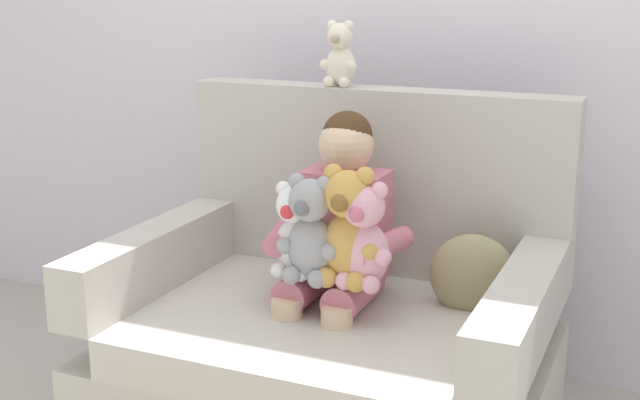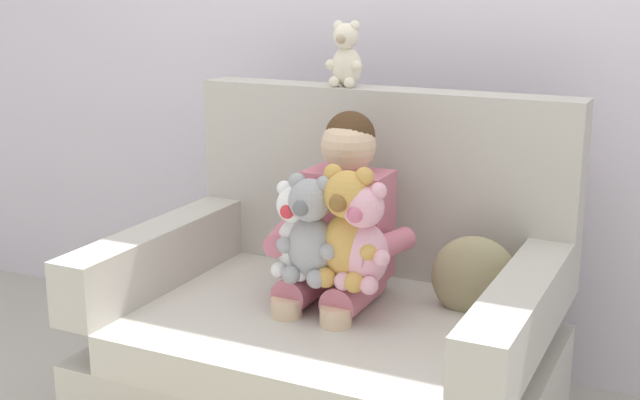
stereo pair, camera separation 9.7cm
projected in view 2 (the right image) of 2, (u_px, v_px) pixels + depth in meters
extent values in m
cube|color=silver|center=(424.00, 14.00, 3.03)|extent=(6.00, 0.10, 2.60)
cube|color=#BCB7AD|center=(329.00, 394.00, 2.63)|extent=(1.31, 0.97, 0.33)
cube|color=beige|center=(319.00, 335.00, 2.51)|extent=(1.03, 0.83, 0.12)
cube|color=#BCB7AD|center=(382.00, 180.00, 2.83)|extent=(1.31, 0.14, 0.62)
cube|color=#BCB7AD|center=(156.00, 257.00, 2.72)|extent=(0.14, 0.83, 0.20)
cube|color=#BCB7AD|center=(518.00, 319.00, 2.22)|extent=(0.14, 0.83, 0.20)
cube|color=#C66B7F|center=(348.00, 224.00, 2.63)|extent=(0.26, 0.16, 0.34)
sphere|color=beige|center=(349.00, 145.00, 2.56)|extent=(0.17, 0.17, 0.17)
sphere|color=#472D19|center=(350.00, 136.00, 2.57)|extent=(0.16, 0.16, 0.16)
cylinder|color=#C66B7F|center=(306.00, 285.00, 2.59)|extent=(0.11, 0.26, 0.11)
cylinder|color=beige|center=(287.00, 345.00, 2.52)|extent=(0.09, 0.09, 0.30)
cylinder|color=#C66B7F|center=(354.00, 293.00, 2.52)|extent=(0.11, 0.26, 0.11)
cylinder|color=beige|center=(336.00, 356.00, 2.45)|extent=(0.09, 0.09, 0.30)
cylinder|color=#C66B7F|center=(285.00, 234.00, 2.60)|extent=(0.13, 0.27, 0.07)
cylinder|color=#C66B7F|center=(381.00, 248.00, 2.46)|extent=(0.13, 0.27, 0.07)
ellipsoid|color=#EAA8BC|center=(364.00, 254.00, 2.41)|extent=(0.14, 0.12, 0.19)
sphere|color=#EAA8BC|center=(363.00, 207.00, 2.36)|extent=(0.12, 0.12, 0.12)
sphere|color=#CC6684|center=(355.00, 215.00, 2.31)|extent=(0.05, 0.05, 0.05)
sphere|color=#EAA8BC|center=(350.00, 188.00, 2.37)|extent=(0.05, 0.05, 0.05)
sphere|color=#EAA8BC|center=(337.00, 251.00, 2.40)|extent=(0.05, 0.05, 0.05)
sphere|color=#EAA8BC|center=(343.00, 281.00, 2.39)|extent=(0.05, 0.05, 0.05)
sphere|color=#EAA8BC|center=(378.00, 191.00, 2.33)|extent=(0.05, 0.05, 0.05)
sphere|color=#EAA8BC|center=(382.00, 258.00, 2.34)|extent=(0.05, 0.05, 0.05)
sphere|color=#EAA8BC|center=(369.00, 285.00, 2.36)|extent=(0.05, 0.05, 0.05)
ellipsoid|color=#9E9EA3|center=(312.00, 248.00, 2.45)|extent=(0.15, 0.13, 0.19)
sphere|color=#9E9EA3|center=(310.00, 200.00, 2.41)|extent=(0.13, 0.13, 0.13)
sphere|color=slate|center=(301.00, 208.00, 2.36)|extent=(0.05, 0.05, 0.05)
sphere|color=#9E9EA3|center=(297.00, 181.00, 2.42)|extent=(0.05, 0.05, 0.05)
sphere|color=#9E9EA3|center=(285.00, 245.00, 2.45)|extent=(0.05, 0.05, 0.05)
sphere|color=#9E9EA3|center=(291.00, 275.00, 2.44)|extent=(0.06, 0.06, 0.06)
sphere|color=#9E9EA3|center=(325.00, 184.00, 2.38)|extent=(0.05, 0.05, 0.05)
sphere|color=#9E9EA3|center=(328.00, 252.00, 2.39)|extent=(0.05, 0.05, 0.05)
sphere|color=#9E9EA3|center=(316.00, 279.00, 2.41)|extent=(0.06, 0.06, 0.06)
ellipsoid|color=white|center=(297.00, 246.00, 2.50)|extent=(0.13, 0.11, 0.17)
sphere|color=white|center=(295.00, 205.00, 2.46)|extent=(0.11, 0.11, 0.11)
sphere|color=#DB333D|center=(287.00, 212.00, 2.42)|extent=(0.04, 0.04, 0.04)
sphere|color=white|center=(284.00, 188.00, 2.47)|extent=(0.04, 0.04, 0.04)
sphere|color=white|center=(273.00, 244.00, 2.50)|extent=(0.04, 0.04, 0.04)
sphere|color=white|center=(279.00, 270.00, 2.49)|extent=(0.05, 0.05, 0.05)
sphere|color=white|center=(308.00, 191.00, 2.44)|extent=(0.04, 0.04, 0.04)
sphere|color=white|center=(311.00, 249.00, 2.45)|extent=(0.04, 0.04, 0.04)
sphere|color=white|center=(300.00, 273.00, 2.46)|extent=(0.05, 0.05, 0.05)
ellipsoid|color=gold|center=(349.00, 248.00, 2.43)|extent=(0.16, 0.14, 0.21)
sphere|color=gold|center=(347.00, 195.00, 2.37)|extent=(0.14, 0.14, 0.14)
sphere|color=brown|center=(338.00, 203.00, 2.32)|extent=(0.05, 0.05, 0.05)
sphere|color=gold|center=(333.00, 173.00, 2.39)|extent=(0.05, 0.05, 0.05)
sphere|color=gold|center=(319.00, 244.00, 2.42)|extent=(0.05, 0.05, 0.05)
sphere|color=gold|center=(326.00, 278.00, 2.41)|extent=(0.06, 0.06, 0.06)
sphere|color=gold|center=(364.00, 177.00, 2.35)|extent=(0.05, 0.05, 0.05)
sphere|color=gold|center=(368.00, 252.00, 2.36)|extent=(0.05, 0.05, 0.05)
sphere|color=gold|center=(354.00, 282.00, 2.37)|extent=(0.06, 0.06, 0.06)
ellipsoid|color=silver|center=(347.00, 66.00, 2.79)|extent=(0.10, 0.08, 0.13)
sphere|color=silver|center=(346.00, 36.00, 2.76)|extent=(0.08, 0.08, 0.08)
sphere|color=tan|center=(341.00, 39.00, 2.73)|extent=(0.03, 0.03, 0.03)
sphere|color=silver|center=(338.00, 25.00, 2.77)|extent=(0.03, 0.03, 0.03)
sphere|color=silver|center=(330.00, 64.00, 2.79)|extent=(0.03, 0.03, 0.03)
sphere|color=silver|center=(334.00, 82.00, 2.79)|extent=(0.04, 0.04, 0.04)
sphere|color=silver|center=(355.00, 26.00, 2.74)|extent=(0.03, 0.03, 0.03)
sphere|color=silver|center=(357.00, 66.00, 2.75)|extent=(0.03, 0.03, 0.03)
sphere|color=silver|center=(349.00, 83.00, 2.76)|extent=(0.04, 0.04, 0.04)
ellipsoid|color=#998C66|center=(474.00, 278.00, 2.52)|extent=(0.27, 0.15, 0.26)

